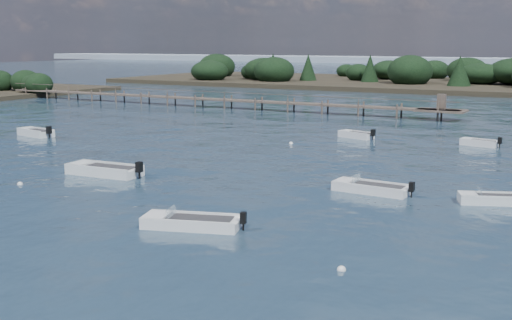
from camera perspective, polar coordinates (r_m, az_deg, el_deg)
The scene contains 13 objects.
ground at distance 81.61m, azimuth 15.25°, elevation 4.47°, with size 400.00×400.00×0.00m, color #172837.
tender_far_white at distance 54.53m, azimuth 8.89°, elevation 2.10°, with size 3.40×1.96×1.14m.
dinghy_mid_white_a at distance 28.09m, azimuth -5.77°, elevation -5.70°, with size 4.60×2.77×1.06m.
dinghy_mid_white_b at distance 34.93m, azimuth 10.19°, elevation -2.61°, with size 4.39×1.74×1.08m.
dinghy_mid_grey at distance 39.94m, azimuth -13.33°, elevation -1.05°, with size 5.10×2.05×1.28m.
tender_far_grey_b at distance 52.69m, azimuth 19.23°, elevation 1.35°, with size 3.14×1.58×1.05m.
dinghy_extra_a at distance 34.11m, azimuth 20.47°, elevation -3.43°, with size 3.80×2.36×1.04m.
tender_far_grey at distance 58.21m, azimuth -18.98°, elevation 2.20°, with size 4.06×2.06×1.28m.
buoy_b at distance 23.12m, azimuth 7.60°, elevation -9.68°, with size 0.32×0.32×0.32m, color silver.
buoy_c at distance 38.67m, azimuth -20.24°, elevation -2.05°, with size 0.32×0.32×0.32m, color silver.
buoy_e at distance 51.00m, azimuth 3.13°, elevation 1.46°, with size 0.32×0.32×0.32m, color silver.
jetty at distance 78.72m, azimuth -2.51°, elevation 5.34°, with size 64.50×3.20×3.40m.
distant_haze at distance 271.92m, azimuth 5.27°, elevation 8.68°, with size 280.00×20.00×2.40m, color gray.
Camera 1 is at (19.10, -18.95, 7.90)m, focal length 45.00 mm.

